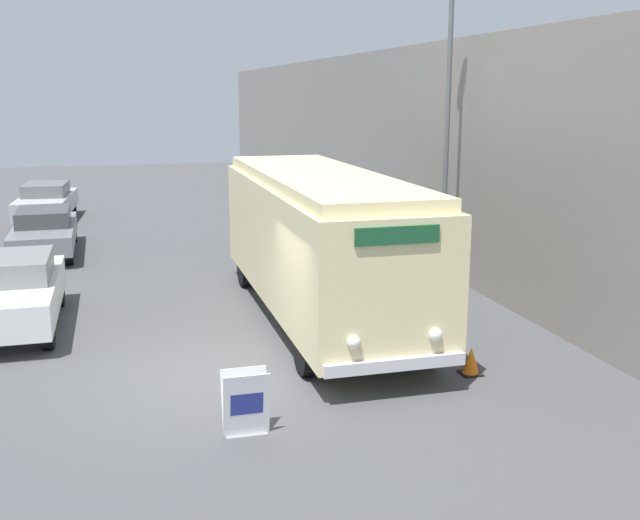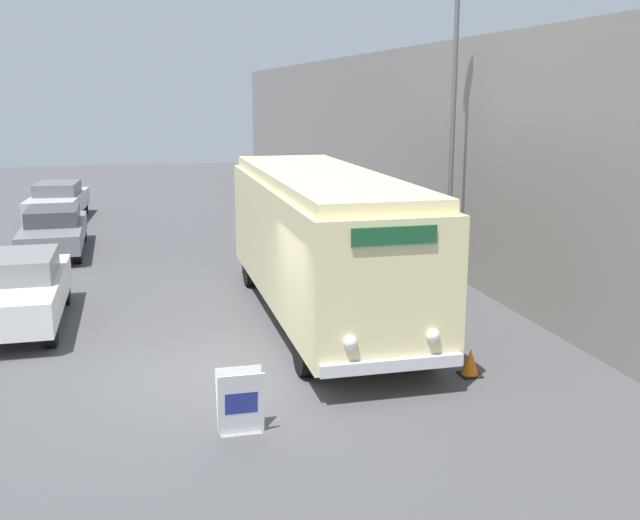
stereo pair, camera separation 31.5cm
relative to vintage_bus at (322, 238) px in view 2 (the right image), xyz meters
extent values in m
plane|color=#4C4C4F|center=(-2.59, -2.82, -1.78)|extent=(80.00, 80.00, 0.00)
cube|color=gray|center=(4.47, 7.18, 1.28)|extent=(0.30, 60.00, 6.12)
cylinder|color=black|center=(-1.08, -3.14, -1.30)|extent=(0.28, 0.96, 0.96)
cylinder|color=black|center=(1.08, -3.14, -1.30)|extent=(0.28, 0.96, 0.96)
cylinder|color=black|center=(-1.08, 3.15, -1.30)|extent=(0.28, 0.96, 0.96)
cylinder|color=black|center=(1.08, 3.15, -1.30)|extent=(0.28, 0.96, 0.96)
cube|color=beige|center=(0.00, 0.01, -0.08)|extent=(2.49, 9.09, 2.44)
cube|color=#F8E8A7|center=(0.00, 0.01, 1.26)|extent=(2.29, 8.73, 0.24)
cube|color=silver|center=(0.00, -4.60, -1.18)|extent=(2.36, 0.12, 0.20)
sphere|color=white|center=(-0.68, -4.57, -0.75)|extent=(0.22, 0.22, 0.22)
sphere|color=white|center=(0.68, -4.57, -0.75)|extent=(0.22, 0.22, 0.22)
cube|color=#19512D|center=(0.00, -4.56, 0.89)|extent=(1.37, 0.06, 0.28)
cube|color=gray|center=(-2.49, -5.16, -1.78)|extent=(0.60, 0.21, 0.01)
cube|color=white|center=(-2.49, -5.25, -1.31)|extent=(0.67, 0.19, 0.96)
cube|color=white|center=(-2.49, -5.08, -1.31)|extent=(0.67, 0.19, 0.96)
cube|color=navy|center=(-2.49, -5.26, -1.28)|extent=(0.47, 0.06, 0.33)
cylinder|color=#595E60|center=(3.67, 1.76, 1.81)|extent=(0.12, 0.12, 7.18)
cylinder|color=black|center=(-5.52, -0.56, -1.43)|extent=(0.22, 0.71, 0.71)
cylinder|color=black|center=(-5.52, 2.49, -1.43)|extent=(0.22, 0.71, 0.71)
cube|color=silver|center=(-6.26, 0.96, -1.09)|extent=(1.74, 4.45, 0.68)
cube|color=gray|center=(-6.26, 1.07, -0.51)|extent=(1.48, 2.00, 0.48)
cylinder|color=black|center=(-6.99, 6.81, -1.45)|extent=(0.22, 0.68, 0.68)
cylinder|color=black|center=(-5.51, 6.83, -1.45)|extent=(0.22, 0.68, 0.68)
cylinder|color=black|center=(-7.05, 10.20, -1.45)|extent=(0.22, 0.68, 0.68)
cylinder|color=black|center=(-5.57, 10.23, -1.45)|extent=(0.22, 0.68, 0.68)
cube|color=slate|center=(-6.28, 8.52, -1.17)|extent=(1.82, 4.82, 0.56)
cube|color=#3F4043|center=(-6.29, 8.64, -0.65)|extent=(1.52, 2.18, 0.46)
cylinder|color=black|center=(-7.56, 13.02, -1.43)|extent=(0.22, 0.71, 0.71)
cylinder|color=black|center=(-6.07, 12.91, -1.43)|extent=(0.22, 0.71, 0.71)
cylinder|color=black|center=(-7.33, 16.22, -1.43)|extent=(0.22, 0.71, 0.71)
cylinder|color=black|center=(-5.84, 16.11, -1.43)|extent=(0.22, 0.71, 0.71)
cube|color=#B7B7BC|center=(-6.70, 14.57, -1.11)|extent=(2.09, 4.72, 0.65)
cube|color=slate|center=(-6.69, 14.68, -0.56)|extent=(1.64, 2.18, 0.45)
cube|color=black|center=(1.68, -3.88, -1.77)|extent=(0.36, 0.36, 0.03)
cone|color=orange|center=(1.68, -3.88, -1.53)|extent=(0.30, 0.30, 0.45)
camera|label=1|loc=(-4.07, -15.04, 3.03)|focal=42.00mm
camera|label=2|loc=(-3.77, -15.12, 3.03)|focal=42.00mm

